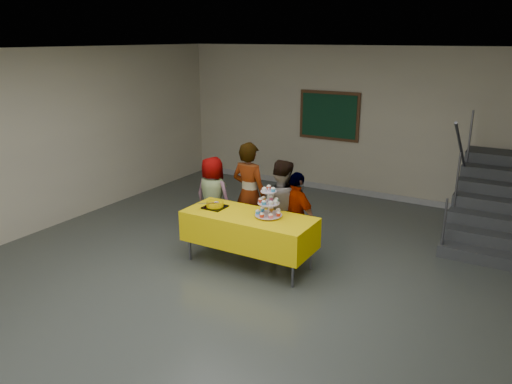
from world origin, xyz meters
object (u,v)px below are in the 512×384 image
at_px(staircase, 498,205).
at_px(noticeboard, 329,116).
at_px(bake_table, 249,229).
at_px(schoolchild_b, 249,194).
at_px(bear_cake, 215,204).
at_px(schoolchild_c, 280,208).
at_px(schoolchild_d, 296,217).
at_px(cupcake_stand, 269,205).
at_px(schoolchild_a, 213,197).

height_order(staircase, noticeboard, noticeboard).
relative_size(bake_table, schoolchild_b, 1.14).
relative_size(bear_cake, schoolchild_c, 0.24).
xyz_separation_m(bake_table, bear_cake, (-0.58, 0.01, 0.27)).
height_order(schoolchild_d, noticeboard, noticeboard).
xyz_separation_m(cupcake_stand, schoolchild_d, (0.20, 0.47, -0.28)).
distance_m(schoolchild_c, noticeboard, 3.62).
bearing_deg(bear_cake, cupcake_stand, 3.23).
distance_m(cupcake_stand, schoolchild_d, 0.58).
xyz_separation_m(bake_table, schoolchild_b, (-0.41, 0.70, 0.26)).
xyz_separation_m(cupcake_stand, noticeboard, (-0.74, 3.94, 0.66)).
bearing_deg(schoolchild_b, noticeboard, -84.30).
bearing_deg(bake_table, staircase, 47.17).
xyz_separation_m(cupcake_stand, bear_cake, (-0.87, -0.05, -0.11)).
bearing_deg(schoolchild_b, staircase, -138.76).
bearing_deg(schoolchild_d, bake_table, 69.61).
height_order(bake_table, noticeboard, noticeboard).
relative_size(bear_cake, schoolchild_b, 0.22).
relative_size(cupcake_stand, staircase, 0.19).
distance_m(bake_table, cupcake_stand, 0.48).
relative_size(cupcake_stand, schoolchild_c, 0.30).
relative_size(schoolchild_c, schoolchild_d, 1.11).
bearing_deg(staircase, bake_table, -132.83).
relative_size(cupcake_stand, bear_cake, 1.24).
distance_m(bake_table, schoolchild_c, 0.62).
xyz_separation_m(bake_table, cupcake_stand, (0.28, 0.06, 0.38)).
xyz_separation_m(bake_table, schoolchild_d, (0.48, 0.53, 0.11)).
bearing_deg(staircase, cupcake_stand, -130.52).
bearing_deg(bake_table, bear_cake, 178.78).
bearing_deg(schoolchild_c, cupcake_stand, 81.91).
bearing_deg(cupcake_stand, noticeboard, 100.69).
height_order(bake_table, staircase, staircase).
relative_size(schoolchild_a, staircase, 0.55).
distance_m(schoolchild_b, noticeboard, 3.40).
xyz_separation_m(schoolchild_a, schoolchild_b, (0.69, -0.00, 0.16)).
bearing_deg(schoolchild_b, schoolchild_d, 174.31).
relative_size(bear_cake, schoolchild_a, 0.27).
distance_m(bake_table, staircase, 4.32).
bearing_deg(staircase, schoolchild_c, -136.11).
height_order(bake_table, bear_cake, bear_cake).
relative_size(bake_table, cupcake_stand, 4.22).
height_order(cupcake_stand, schoolchild_d, schoolchild_d).
distance_m(bear_cake, noticeboard, 4.07).
xyz_separation_m(staircase, noticeboard, (-3.40, 0.84, 1.11)).
height_order(bake_table, schoolchild_b, schoolchild_b).
bearing_deg(schoolchild_a, bear_cake, 127.10).
xyz_separation_m(bear_cake, noticeboard, (0.12, 3.99, 0.77)).
bearing_deg(noticeboard, schoolchild_c, -78.89).
relative_size(schoolchild_a, schoolchild_d, 1.00).
distance_m(schoolchild_a, schoolchild_c, 1.33).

